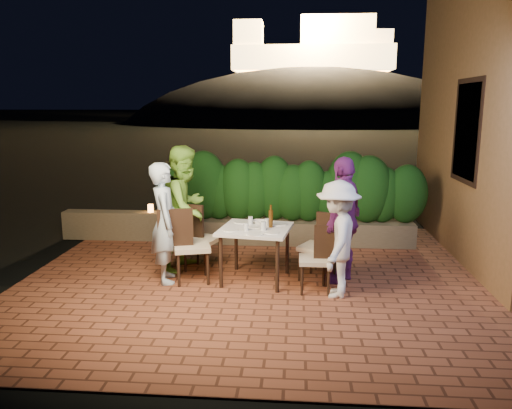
# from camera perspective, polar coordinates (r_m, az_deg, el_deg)

# --- Properties ---
(ground) EXTENTS (400.00, 400.00, 0.00)m
(ground) POSITION_cam_1_polar(r_m,az_deg,el_deg) (6.67, 2.03, -9.83)
(ground) COLOR black
(ground) RESTS_ON ground
(terrace_floor) EXTENTS (7.00, 6.00, 0.15)m
(terrace_floor) POSITION_cam_1_polar(r_m,az_deg,el_deg) (7.16, 2.21, -8.79)
(terrace_floor) COLOR brown
(terrace_floor) RESTS_ON ground
(building_wall) EXTENTS (1.60, 5.00, 5.00)m
(building_wall) POSITION_cam_1_polar(r_m,az_deg,el_deg) (8.86, 27.26, 10.86)
(building_wall) COLOR #A27140
(building_wall) RESTS_ON ground
(window_pane) EXTENTS (0.08, 1.00, 1.40)m
(window_pane) POSITION_cam_1_polar(r_m,az_deg,el_deg) (8.13, 23.15, 7.72)
(window_pane) COLOR black
(window_pane) RESTS_ON building_wall
(window_frame) EXTENTS (0.06, 1.15, 1.55)m
(window_frame) POSITION_cam_1_polar(r_m,az_deg,el_deg) (8.12, 23.08, 7.72)
(window_frame) COLOR black
(window_frame) RESTS_ON building_wall
(planter) EXTENTS (4.20, 0.55, 0.40)m
(planter) POSITION_cam_1_polar(r_m,az_deg,el_deg) (8.79, 4.05, -3.08)
(planter) COLOR brown
(planter) RESTS_ON ground
(hedge) EXTENTS (4.00, 0.70, 1.10)m
(hedge) POSITION_cam_1_polar(r_m,az_deg,el_deg) (8.63, 4.12, 1.75)
(hedge) COLOR #133E11
(hedge) RESTS_ON planter
(parapet) EXTENTS (2.20, 0.30, 0.50)m
(parapet) POSITION_cam_1_polar(r_m,az_deg,el_deg) (9.30, -14.78, -2.31)
(parapet) COLOR brown
(parapet) RESTS_ON ground
(hill) EXTENTS (52.00, 40.00, 22.00)m
(hill) POSITION_cam_1_polar(r_m,az_deg,el_deg) (66.54, 6.18, 5.86)
(hill) COLOR black
(hill) RESTS_ON ground
(fortress) EXTENTS (26.00, 8.00, 8.00)m
(fortress) POSITION_cam_1_polar(r_m,az_deg,el_deg) (66.72, 6.46, 18.35)
(fortress) COLOR #FFCC7A
(fortress) RESTS_ON hill
(dining_table) EXTENTS (1.04, 1.04, 0.75)m
(dining_table) POSITION_cam_1_polar(r_m,az_deg,el_deg) (6.87, -0.07, -5.69)
(dining_table) COLOR white
(dining_table) RESTS_ON ground
(plate_nw) EXTENTS (0.21, 0.21, 0.01)m
(plate_nw) POSITION_cam_1_polar(r_m,az_deg,el_deg) (6.64, -2.93, -2.91)
(plate_nw) COLOR white
(plate_nw) RESTS_ON dining_table
(plate_sw) EXTENTS (0.23, 0.23, 0.01)m
(plate_sw) POSITION_cam_1_polar(r_m,az_deg,el_deg) (7.06, -1.59, -2.01)
(plate_sw) COLOR white
(plate_sw) RESTS_ON dining_table
(plate_ne) EXTENTS (0.20, 0.20, 0.01)m
(plate_ne) POSITION_cam_1_polar(r_m,az_deg,el_deg) (6.50, 1.81, -3.21)
(plate_ne) COLOR white
(plate_ne) RESTS_ON dining_table
(plate_se) EXTENTS (0.23, 0.23, 0.01)m
(plate_se) POSITION_cam_1_polar(r_m,az_deg,el_deg) (6.95, 2.65, -2.23)
(plate_se) COLOR white
(plate_se) RESTS_ON dining_table
(plate_centre) EXTENTS (0.20, 0.20, 0.01)m
(plate_centre) POSITION_cam_1_polar(r_m,az_deg,el_deg) (6.79, -0.09, -2.56)
(plate_centre) COLOR white
(plate_centre) RESTS_ON dining_table
(plate_front) EXTENTS (0.24, 0.24, 0.01)m
(plate_front) POSITION_cam_1_polar(r_m,az_deg,el_deg) (6.43, -0.20, -3.36)
(plate_front) COLOR white
(plate_front) RESTS_ON dining_table
(glass_nw) EXTENTS (0.06, 0.06, 0.10)m
(glass_nw) POSITION_cam_1_polar(r_m,az_deg,el_deg) (6.60, -1.12, -2.57)
(glass_nw) COLOR silver
(glass_nw) RESTS_ON dining_table
(glass_sw) EXTENTS (0.06, 0.06, 0.11)m
(glass_sw) POSITION_cam_1_polar(r_m,az_deg,el_deg) (6.94, -0.64, -1.84)
(glass_sw) COLOR silver
(glass_sw) RESTS_ON dining_table
(glass_ne) EXTENTS (0.07, 0.07, 0.12)m
(glass_ne) POSITION_cam_1_polar(r_m,az_deg,el_deg) (6.61, 0.84, -2.48)
(glass_ne) COLOR silver
(glass_ne) RESTS_ON dining_table
(glass_se) EXTENTS (0.06, 0.06, 0.10)m
(glass_se) POSITION_cam_1_polar(r_m,az_deg,el_deg) (6.86, 1.25, -2.03)
(glass_se) COLOR silver
(glass_se) RESTS_ON dining_table
(beer_bottle) EXTENTS (0.06, 0.06, 0.31)m
(beer_bottle) POSITION_cam_1_polar(r_m,az_deg,el_deg) (6.75, 1.71, -1.33)
(beer_bottle) COLOR #43270B
(beer_bottle) RESTS_ON dining_table
(bowl) EXTENTS (0.18, 0.18, 0.04)m
(bowl) POSITION_cam_1_polar(r_m,az_deg,el_deg) (7.02, 0.34, -1.97)
(bowl) COLOR white
(bowl) RESTS_ON dining_table
(chair_left_front) EXTENTS (0.58, 0.58, 1.02)m
(chair_left_front) POSITION_cam_1_polar(r_m,az_deg,el_deg) (6.86, -7.33, -4.63)
(chair_left_front) COLOR black
(chair_left_front) RESTS_ON ground
(chair_left_back) EXTENTS (0.57, 0.57, 0.97)m
(chair_left_back) POSITION_cam_1_polar(r_m,az_deg,el_deg) (7.32, -6.18, -3.81)
(chair_left_back) COLOR black
(chair_left_back) RESTS_ON ground
(chair_right_front) EXTENTS (0.41, 0.41, 0.88)m
(chair_right_front) POSITION_cam_1_polar(r_m,az_deg,el_deg) (6.51, 6.76, -6.13)
(chair_right_front) COLOR black
(chair_right_front) RESTS_ON ground
(chair_right_back) EXTENTS (0.60, 0.60, 0.96)m
(chair_right_back) POSITION_cam_1_polar(r_m,az_deg,el_deg) (6.92, 7.08, -4.72)
(chair_right_back) COLOR black
(chair_right_back) RESTS_ON ground
(diner_blue) EXTENTS (0.55, 0.69, 1.64)m
(diner_blue) POSITION_cam_1_polar(r_m,az_deg,el_deg) (6.85, -10.35, -2.07)
(diner_blue) COLOR silver
(diner_blue) RESTS_ON ground
(diner_green) EXTENTS (0.93, 1.06, 1.82)m
(diner_green) POSITION_cam_1_polar(r_m,az_deg,el_deg) (7.34, -8.03, -0.39)
(diner_green) COLOR #7FC23C
(diner_green) RESTS_ON ground
(diner_white) EXTENTS (0.72, 1.04, 1.48)m
(diner_white) POSITION_cam_1_polar(r_m,az_deg,el_deg) (6.32, 9.29, -3.93)
(diner_white) COLOR white
(diner_white) RESTS_ON ground
(diner_purple) EXTENTS (0.82, 1.09, 1.72)m
(diner_purple) POSITION_cam_1_polar(r_m,az_deg,el_deg) (6.83, 9.97, -1.76)
(diner_purple) COLOR #732775
(diner_purple) RESTS_ON ground
(parapet_lamp) EXTENTS (0.10, 0.10, 0.14)m
(parapet_lamp) POSITION_cam_1_polar(r_m,az_deg,el_deg) (9.08, -11.95, -0.43)
(parapet_lamp) COLOR orange
(parapet_lamp) RESTS_ON parapet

